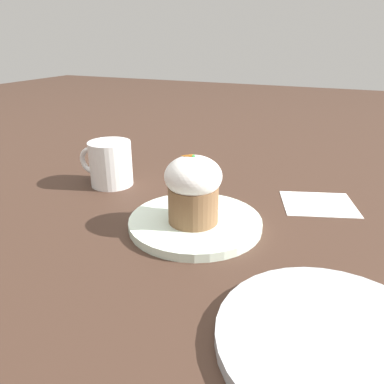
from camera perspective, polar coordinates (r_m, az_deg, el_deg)
name	(u,v)px	position (r m, az deg, el deg)	size (l,w,h in m)	color
ground_plane	(195,226)	(0.65, 0.49, -5.24)	(4.00, 4.00, 0.00)	#3D281E
dessert_plate	(195,222)	(0.64, 0.49, -4.66)	(0.23, 0.23, 0.01)	silver
carrot_cake	(192,188)	(0.61, 0.00, 0.60)	(0.09, 0.09, 0.12)	brown
spoon	(206,216)	(0.64, 2.18, -3.73)	(0.04, 0.12, 0.01)	silver
coffee_cup	(110,163)	(0.83, -12.41, 4.28)	(0.13, 0.09, 0.10)	white
side_plate	(334,341)	(0.45, 20.81, -20.52)	(0.25, 0.25, 0.02)	#B2B7BC
paper_napkin	(318,204)	(0.77, 18.72, -1.70)	(0.16, 0.15, 0.00)	white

